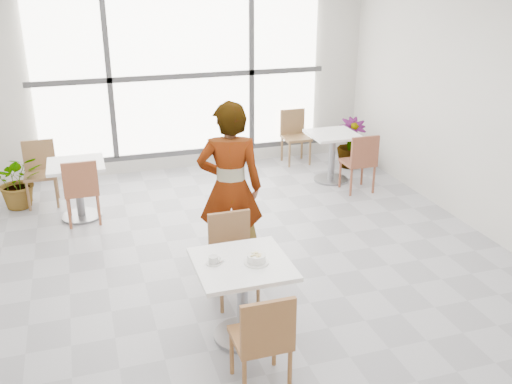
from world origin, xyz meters
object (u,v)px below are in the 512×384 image
object	(u,v)px
main_table	(242,285)
bg_table_right	(332,150)
bg_chair_right_far	(294,133)
bg_chair_right_near	(361,159)
plant_left	(18,181)
chair_near	(264,336)
bg_chair_left_near	(81,187)
oatmeal_bowl	(256,258)
plant_right	(351,143)
bg_chair_left_far	(40,168)
person	(230,188)
coffee_cup	(214,260)
bg_table_left	(78,182)
chair_far	(232,251)

from	to	relation	value
main_table	bg_table_right	xyz separation A→B (m)	(2.41, 3.40, -0.04)
bg_chair_right_far	main_table	bearing A→B (deg)	-116.39
bg_chair_right_near	plant_left	world-z (taller)	bg_chair_right_near
chair_near	bg_chair_left_near	size ratio (longest dim) A/B	1.00
main_table	chair_near	distance (m)	0.72
oatmeal_bowl	plant_right	xyz separation A→B (m)	(2.87, 3.95, -0.39)
oatmeal_bowl	bg_table_right	size ratio (longest dim) A/B	0.28
bg_table_right	bg_chair_left_far	size ratio (longest dim) A/B	0.86
person	bg_chair_right_near	xyz separation A→B (m)	(2.35, 1.58, -0.43)
main_table	plant_right	size ratio (longest dim) A/B	1.00
coffee_cup	plant_left	size ratio (longest dim) A/B	0.21
oatmeal_bowl	bg_table_left	world-z (taller)	oatmeal_bowl
main_table	plant_right	bearing A→B (deg)	52.62
chair_near	bg_chair_left_far	distance (m)	4.85
coffee_cup	bg_chair_right_far	xyz separation A→B (m)	(2.43, 4.38, -0.28)
chair_near	plant_left	bearing A→B (deg)	-65.68
bg_table_right	bg_chair_right_far	bearing A→B (deg)	101.72
bg_chair_left_near	plant_right	distance (m)	4.35
chair_near	bg_chair_right_near	distance (m)	4.42
coffee_cup	bg_chair_left_near	size ratio (longest dim) A/B	0.18
bg_table_left	bg_chair_left_far	distance (m)	0.84
oatmeal_bowl	bg_chair_right_far	distance (m)	4.95
chair_far	plant_right	size ratio (longest dim) A/B	1.08
plant_left	plant_right	world-z (taller)	plant_right
plant_left	chair_far	bearing A→B (deg)	-54.85
bg_table_right	bg_chair_right_far	world-z (taller)	bg_chair_right_far
bg_table_left	plant_left	world-z (taller)	plant_left
main_table	person	size ratio (longest dim) A/B	0.43
chair_near	bg_table_left	distance (m)	4.04
oatmeal_bowl	bg_chair_right_near	size ratio (longest dim) A/B	0.24
person	bg_chair_right_near	bearing A→B (deg)	-131.37
main_table	bg_chair_right_far	xyz separation A→B (m)	(2.20, 4.43, -0.02)
oatmeal_bowl	bg_chair_left_near	world-z (taller)	bg_chair_left_near
chair_near	bg_chair_left_far	world-z (taller)	same
person	chair_near	bearing A→B (deg)	96.56
bg_table_left	main_table	bearing A→B (deg)	-67.58
bg_table_right	plant_left	distance (m)	4.48
bg_chair_left_far	person	bearing A→B (deg)	-52.07
chair_near	bg_chair_left_far	size ratio (longest dim) A/B	1.00
oatmeal_bowl	plant_right	bearing A→B (deg)	54.03
coffee_cup	person	distance (m)	1.29
bg_chair_left_far	bg_chair_right_far	world-z (taller)	same
bg_chair_right_near	main_table	bearing A→B (deg)	47.49
person	plant_right	bearing A→B (deg)	-121.23
bg_chair_left_far	bg_chair_right_far	distance (m)	4.01
bg_table_left	bg_chair_left_near	distance (m)	0.24
coffee_cup	plant_right	distance (m)	5.03
plant_left	bg_chair_left_far	bearing A→B (deg)	13.79
chair_near	oatmeal_bowl	size ratio (longest dim) A/B	4.14
main_table	bg_chair_left_near	xyz separation A→B (m)	(-1.25, 2.89, -0.02)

